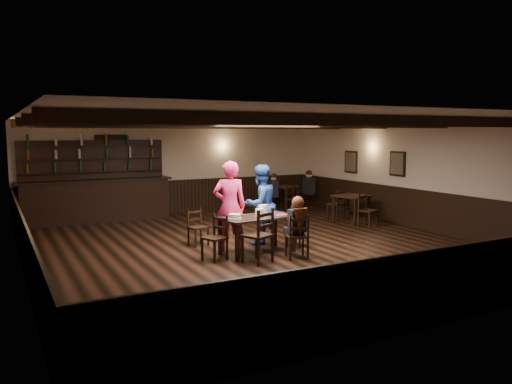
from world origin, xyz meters
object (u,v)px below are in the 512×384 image
dining_table (257,221)px  chair_near_right (298,233)px  man_blue (260,204)px  chair_near_left (261,232)px  cake (235,216)px  bar_counter (96,195)px  woman_pink (230,206)px

dining_table → chair_near_right: size_ratio=1.81×
man_blue → chair_near_left: bearing=48.6°
dining_table → chair_near_left: (-0.31, -0.72, -0.06)m
man_blue → cake: man_blue is taller
dining_table → man_blue: size_ratio=0.91×
chair_near_right → bar_counter: bearing=113.3°
man_blue → bar_counter: (-2.62, 4.55, -0.14)m
woman_pink → bar_counter: bar_counter is taller
cake → man_blue: bearing=37.5°
cake → chair_near_right: bearing=-38.1°
chair_near_left → cake: 0.77m
chair_near_left → bar_counter: 6.30m
man_blue → dining_table: bearing=44.2°
chair_near_right → man_blue: size_ratio=0.50×
chair_near_left → bar_counter: (-1.84, 6.02, 0.13)m
dining_table → chair_near_right: 0.91m
chair_near_left → woman_pink: woman_pink is taller
woman_pink → man_blue: woman_pink is taller
man_blue → cake: bearing=24.1°
chair_near_left → woman_pink: 1.22m
dining_table → chair_near_left: bearing=-113.0°
chair_near_right → bar_counter: size_ratio=0.21×
dining_table → chair_near_right: (0.47, -0.76, -0.16)m
dining_table → bar_counter: 5.72m
man_blue → bar_counter: size_ratio=0.43×
man_blue → chair_near_right: bearing=76.4°
dining_table → cake: 0.52m
chair_near_left → man_blue: (0.78, 1.47, 0.26)m
man_blue → woman_pink: bearing=5.4°
dining_table → bar_counter: (-2.14, 5.30, 0.06)m
dining_table → man_blue: man_blue is taller
chair_near_right → woman_pink: size_ratio=0.47×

